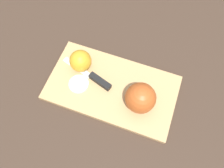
{
  "coord_description": "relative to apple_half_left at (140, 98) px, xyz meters",
  "views": [
    {
      "loc": [
        -0.1,
        0.25,
        0.61
      ],
      "look_at": [
        0.0,
        0.0,
        0.04
      ],
      "focal_mm": 35.0,
      "sensor_mm": 36.0,
      "label": 1
    }
  ],
  "objects": [
    {
      "name": "apple_slice",
      "position": [
        0.19,
        0.01,
        -0.04
      ],
      "size": [
        0.06,
        0.06,
        0.01
      ],
      "color": "#EFE5C6",
      "rests_on": "cutting_board"
    },
    {
      "name": "apple_half_left",
      "position": [
        0.0,
        0.0,
        0.0
      ],
      "size": [
        0.09,
        0.09,
        0.09
      ],
      "rotation": [
        0.0,
        0.0,
        5.99
      ],
      "color": "#AD4C1E",
      "rests_on": "cutting_board"
    },
    {
      "name": "cutting_board",
      "position": [
        0.09,
        -0.02,
        -0.05
      ],
      "size": [
        0.39,
        0.22,
        0.02
      ],
      "color": "tan",
      "rests_on": "ground_plane"
    },
    {
      "name": "apple_half_right",
      "position": [
        0.2,
        -0.05,
        -0.01
      ],
      "size": [
        0.07,
        0.07,
        0.07
      ],
      "rotation": [
        0.0,
        0.0,
        1.89
      ],
      "color": "gold",
      "rests_on": "cutting_board"
    },
    {
      "name": "knife",
      "position": [
        0.14,
        -0.02,
        -0.04
      ],
      "size": [
        0.18,
        0.07,
        0.02
      ],
      "rotation": [
        0.0,
        0.0,
        -0.29
      ],
      "color": "silver",
      "rests_on": "cutting_board"
    },
    {
      "name": "ground_plane",
      "position": [
        0.09,
        -0.02,
        -0.06
      ],
      "size": [
        4.0,
        4.0,
        0.0
      ],
      "primitive_type": "plane",
      "color": "#38281E"
    }
  ]
}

